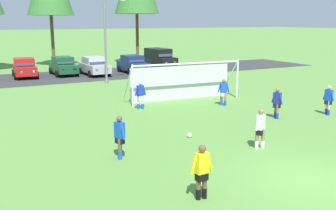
{
  "coord_description": "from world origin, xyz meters",
  "views": [
    {
      "loc": [
        -9.6,
        -8.48,
        5.1
      ],
      "look_at": [
        -1.13,
        7.55,
        1.16
      ],
      "focal_mm": 42.02,
      "sensor_mm": 36.0,
      "label": 1
    }
  ],
  "objects_px": {
    "parked_car_slot_center_left": "(94,66)",
    "parked_car_slot_center_right": "(159,58)",
    "player_trailing_back": "(140,95)",
    "player_midfield_center": "(277,103)",
    "soccer_goal": "(183,80)",
    "player_winger_left": "(328,100)",
    "parked_car_slot_center": "(133,64)",
    "player_defender_far": "(224,92)",
    "player_striker_near": "(120,137)",
    "parked_car_slot_left": "(63,66)",
    "parked_car_slot_far_left": "(25,68)",
    "player_winger_right": "(260,129)",
    "referee": "(202,172)",
    "soccer_ball": "(190,135)",
    "street_lamp": "(108,39)"
  },
  "relations": [
    {
      "from": "street_lamp",
      "to": "player_winger_right",
      "type": "bearing_deg",
      "value": -90.95
    },
    {
      "from": "soccer_ball",
      "to": "parked_car_slot_left",
      "type": "xyz_separation_m",
      "value": [
        -0.13,
        22.89,
        0.77
      ]
    },
    {
      "from": "player_defender_far",
      "to": "player_winger_left",
      "type": "relative_size",
      "value": 1.0
    },
    {
      "from": "player_striker_near",
      "to": "player_trailing_back",
      "type": "bearing_deg",
      "value": 60.79
    },
    {
      "from": "player_striker_near",
      "to": "player_winger_left",
      "type": "relative_size",
      "value": 1.0
    },
    {
      "from": "soccer_goal",
      "to": "player_defender_far",
      "type": "bearing_deg",
      "value": -63.08
    },
    {
      "from": "soccer_goal",
      "to": "referee",
      "type": "xyz_separation_m",
      "value": [
        -6.73,
        -12.81,
        -0.47
      ]
    },
    {
      "from": "soccer_ball",
      "to": "player_winger_right",
      "type": "bearing_deg",
      "value": -55.72
    },
    {
      "from": "player_winger_right",
      "to": "referee",
      "type": "bearing_deg",
      "value": -148.67
    },
    {
      "from": "soccer_goal",
      "to": "parked_car_slot_center",
      "type": "distance_m",
      "value": 13.98
    },
    {
      "from": "parked_car_slot_far_left",
      "to": "soccer_goal",
      "type": "bearing_deg",
      "value": -64.38
    },
    {
      "from": "parked_car_slot_center",
      "to": "parked_car_slot_left",
      "type": "bearing_deg",
      "value": 165.39
    },
    {
      "from": "parked_car_slot_center",
      "to": "player_defender_far",
      "type": "bearing_deg",
      "value": -93.46
    },
    {
      "from": "referee",
      "to": "player_winger_right",
      "type": "bearing_deg",
      "value": 31.33
    },
    {
      "from": "player_striker_near",
      "to": "parked_car_slot_center",
      "type": "relative_size",
      "value": 0.39
    },
    {
      "from": "soccer_goal",
      "to": "player_striker_near",
      "type": "xyz_separation_m",
      "value": [
        -7.57,
        -8.47,
        -0.47
      ]
    },
    {
      "from": "soccer_ball",
      "to": "player_midfield_center",
      "type": "relative_size",
      "value": 0.13
    },
    {
      "from": "player_winger_left",
      "to": "parked_car_slot_center_left",
      "type": "height_order",
      "value": "parked_car_slot_center_left"
    },
    {
      "from": "referee",
      "to": "player_trailing_back",
      "type": "relative_size",
      "value": 1.0
    },
    {
      "from": "player_midfield_center",
      "to": "player_winger_right",
      "type": "relative_size",
      "value": 1.0
    },
    {
      "from": "player_winger_left",
      "to": "parked_car_slot_far_left",
      "type": "bearing_deg",
      "value": 118.56
    },
    {
      "from": "player_winger_left",
      "to": "player_trailing_back",
      "type": "xyz_separation_m",
      "value": [
        -8.49,
        6.08,
        0.0
      ]
    },
    {
      "from": "soccer_ball",
      "to": "player_winger_left",
      "type": "distance_m",
      "value": 8.92
    },
    {
      "from": "player_defender_far",
      "to": "parked_car_slot_center",
      "type": "height_order",
      "value": "parked_car_slot_center"
    },
    {
      "from": "referee",
      "to": "player_striker_near",
      "type": "distance_m",
      "value": 4.42
    },
    {
      "from": "player_winger_right",
      "to": "player_striker_near",
      "type": "bearing_deg",
      "value": 164.05
    },
    {
      "from": "parked_car_slot_center_left",
      "to": "parked_car_slot_center",
      "type": "distance_m",
      "value": 3.82
    },
    {
      "from": "soccer_goal",
      "to": "player_defender_far",
      "type": "distance_m",
      "value": 3.01
    },
    {
      "from": "player_striker_near",
      "to": "parked_car_slot_center",
      "type": "distance_m",
      "value": 24.36
    },
    {
      "from": "parked_car_slot_center_left",
      "to": "parked_car_slot_center_right",
      "type": "xyz_separation_m",
      "value": [
        7.49,
        1.46,
        0.24
      ]
    },
    {
      "from": "soccer_ball",
      "to": "player_winger_left",
      "type": "bearing_deg",
      "value": 0.99
    },
    {
      "from": "soccer_goal",
      "to": "player_winger_left",
      "type": "bearing_deg",
      "value": -55.66
    },
    {
      "from": "soccer_goal",
      "to": "player_winger_left",
      "type": "xyz_separation_m",
      "value": [
        4.98,
        -7.29,
        -0.47
      ]
    },
    {
      "from": "referee",
      "to": "street_lamp",
      "type": "height_order",
      "value": "street_lamp"
    },
    {
      "from": "parked_car_slot_far_left",
      "to": "parked_car_slot_center_right",
      "type": "xyz_separation_m",
      "value": [
        13.5,
        -0.13,
        0.24
      ]
    },
    {
      "from": "referee",
      "to": "player_midfield_center",
      "type": "distance_m",
      "value": 10.65
    },
    {
      "from": "player_striker_near",
      "to": "parked_car_slot_center_right",
      "type": "distance_m",
      "value": 27.53
    },
    {
      "from": "soccer_ball",
      "to": "player_defender_far",
      "type": "distance_m",
      "value": 7.15
    },
    {
      "from": "player_midfield_center",
      "to": "player_trailing_back",
      "type": "distance_m",
      "value": 7.65
    },
    {
      "from": "player_defender_far",
      "to": "player_winger_right",
      "type": "bearing_deg",
      "value": -115.39
    },
    {
      "from": "soccer_goal",
      "to": "player_midfield_center",
      "type": "xyz_separation_m",
      "value": [
        1.92,
        -6.6,
        -0.47
      ]
    },
    {
      "from": "player_trailing_back",
      "to": "player_midfield_center",
      "type": "bearing_deg",
      "value": -44.81
    },
    {
      "from": "player_defender_far",
      "to": "player_winger_left",
      "type": "bearing_deg",
      "value": -51.93
    },
    {
      "from": "parked_car_slot_left",
      "to": "parked_car_slot_center",
      "type": "bearing_deg",
      "value": -14.61
    },
    {
      "from": "parked_car_slot_center",
      "to": "player_trailing_back",
      "type": "bearing_deg",
      "value": -111.32
    },
    {
      "from": "player_striker_near",
      "to": "soccer_goal",
      "type": "bearing_deg",
      "value": 48.2
    },
    {
      "from": "player_striker_near",
      "to": "player_defender_far",
      "type": "height_order",
      "value": "same"
    },
    {
      "from": "player_midfield_center",
      "to": "parked_car_slot_center",
      "type": "relative_size",
      "value": 0.39
    },
    {
      "from": "street_lamp",
      "to": "soccer_goal",
      "type": "bearing_deg",
      "value": -78.47
    },
    {
      "from": "player_trailing_back",
      "to": "parked_car_slot_left",
      "type": "relative_size",
      "value": 0.39
    }
  ]
}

